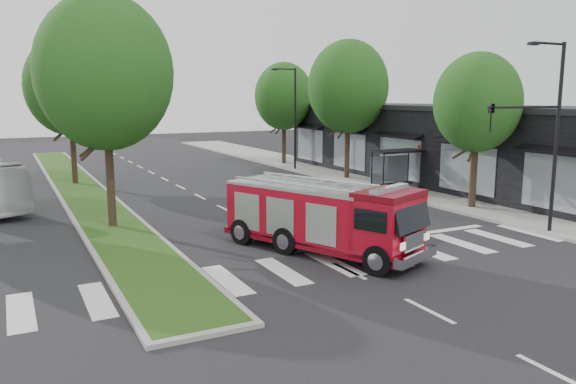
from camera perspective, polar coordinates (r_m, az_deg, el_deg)
ground at (r=22.51m, az=0.63°, el=-5.29°), size 140.00×140.00×0.00m
sidewalk_right at (r=37.41m, az=10.58°, el=0.68°), size 5.00×80.00×0.15m
median at (r=37.94m, az=-20.44°, el=0.36°), size 3.00×50.00×0.15m
storefront_row at (r=40.01m, az=15.83°, el=4.55°), size 8.00×30.00×5.00m
bus_shelter at (r=34.91m, az=10.83°, el=3.29°), size 3.20×1.60×2.61m
tree_right_near at (r=30.30m, az=18.68°, el=8.59°), size 4.40×4.40×8.05m
tree_right_mid at (r=39.66m, az=6.13°, el=10.59°), size 5.60×5.60×9.72m
tree_right_far at (r=48.36m, az=-0.43°, el=9.69°), size 5.00×5.00×8.73m
tree_median_near at (r=25.63m, az=-18.14°, el=11.44°), size 5.80×5.80×10.16m
tree_median_far at (r=39.50m, az=-21.34°, el=10.00°), size 5.60×5.60×9.72m
streetlight_right_near at (r=25.25m, az=24.48°, el=6.21°), size 4.08×0.22×8.00m
streetlight_right_far at (r=44.29m, az=0.55°, el=7.94°), size 2.11×0.20×8.00m
fire_engine at (r=21.04m, az=3.38°, el=-2.59°), size 5.39×8.40×2.81m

